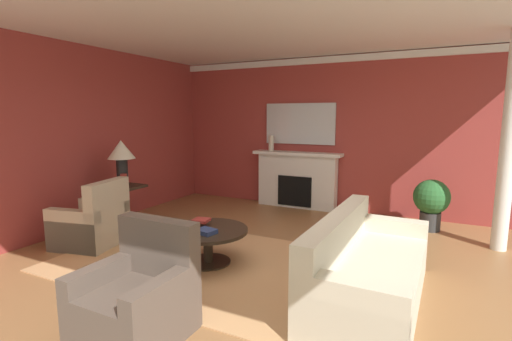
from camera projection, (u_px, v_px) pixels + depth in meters
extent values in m
plane|color=olive|center=(258.00, 263.00, 4.65)|extent=(8.35, 8.35, 0.00)
cube|color=#9E3833|center=(329.00, 134.00, 7.22)|extent=(7.02, 0.12, 2.97)
cube|color=#9E3833|center=(90.00, 137.00, 6.14)|extent=(0.12, 6.79, 2.97)
cube|color=white|center=(269.00, 20.00, 4.47)|extent=(7.02, 6.79, 0.06)
cube|color=white|center=(330.00, 60.00, 6.94)|extent=(7.02, 0.08, 0.12)
cube|color=tan|center=(208.00, 263.00, 4.64)|extent=(3.77, 2.42, 0.01)
cube|color=white|center=(297.00, 181.00, 7.43)|extent=(1.60, 0.25, 1.06)
cube|color=black|center=(296.00, 190.00, 7.44)|extent=(0.70, 0.26, 0.60)
cube|color=white|center=(297.00, 154.00, 7.32)|extent=(1.80, 0.35, 0.06)
cube|color=silver|center=(300.00, 124.00, 7.37)|extent=(1.45, 0.04, 0.81)
cube|color=beige|center=(371.00, 280.00, 3.67)|extent=(0.95, 2.12, 0.45)
cube|color=beige|center=(338.00, 234.00, 3.77)|extent=(0.25, 2.10, 0.40)
cube|color=beige|center=(347.00, 318.00, 2.83)|extent=(0.90, 0.22, 0.62)
cube|color=beige|center=(386.00, 243.00, 4.49)|extent=(0.90, 0.22, 0.62)
cube|color=#C1B293|center=(90.00, 230.00, 5.28)|extent=(0.95, 0.95, 0.44)
cube|color=#C1B293|center=(107.00, 199.00, 5.13)|extent=(0.32, 0.82, 0.51)
cube|color=#C1B293|center=(105.00, 218.00, 5.58)|extent=(0.81, 0.30, 0.60)
cube|color=#C1B293|center=(73.00, 232.00, 4.95)|extent=(0.81, 0.30, 0.60)
cube|color=brown|center=(134.00, 313.00, 3.06)|extent=(0.81, 0.81, 0.44)
cube|color=brown|center=(159.00, 246.00, 3.27)|extent=(0.80, 0.17, 0.51)
cube|color=brown|center=(106.00, 295.00, 3.20)|extent=(0.15, 0.80, 0.60)
cube|color=brown|center=(165.00, 314.00, 2.90)|extent=(0.15, 0.80, 0.60)
cylinder|color=#2D2319|center=(208.00, 230.00, 4.58)|extent=(1.00, 1.00, 0.04)
cylinder|color=#2D2319|center=(208.00, 248.00, 4.62)|extent=(0.12, 0.12, 0.41)
cylinder|color=#2D2319|center=(208.00, 262.00, 4.64)|extent=(0.56, 0.56, 0.03)
cube|color=#2D2319|center=(123.00, 187.00, 6.06)|extent=(0.56, 0.56, 0.04)
cube|color=#2D2319|center=(124.00, 208.00, 6.11)|extent=(0.10, 0.10, 0.66)
cube|color=#2D2319|center=(125.00, 226.00, 6.16)|extent=(0.45, 0.45, 0.04)
cylinder|color=black|center=(122.00, 172.00, 6.03)|extent=(0.18, 0.18, 0.45)
cone|color=beige|center=(121.00, 149.00, 5.97)|extent=(0.44, 0.44, 0.30)
cylinder|color=#9E3328|center=(124.00, 181.00, 5.87)|extent=(0.10, 0.10, 0.23)
cylinder|color=beige|center=(271.00, 143.00, 7.52)|extent=(0.11, 0.11, 0.32)
cube|color=navy|center=(206.00, 231.00, 4.39)|extent=(0.25, 0.22, 0.05)
cube|color=maroon|center=(201.00, 220.00, 4.70)|extent=(0.22, 0.22, 0.03)
cylinder|color=#333333|center=(430.00, 221.00, 5.97)|extent=(0.32, 0.32, 0.30)
sphere|color=#28602D|center=(432.00, 197.00, 5.91)|extent=(0.56, 0.56, 0.56)
cylinder|color=white|center=(509.00, 143.00, 4.91)|extent=(0.20, 0.20, 2.97)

